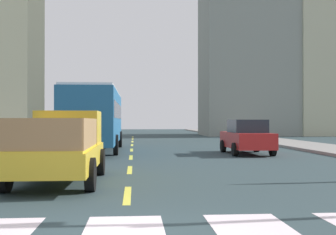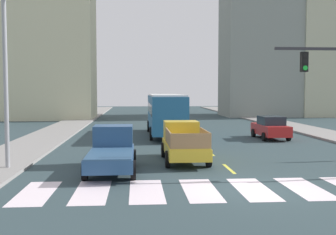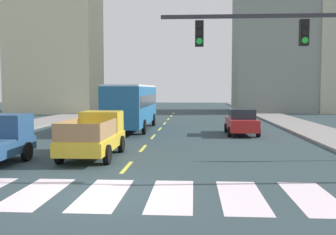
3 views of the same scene
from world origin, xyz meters
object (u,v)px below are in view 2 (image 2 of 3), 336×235
(pickup_stakebed, at_px, (184,142))
(pickup_dark, at_px, (112,150))
(city_bus, at_px, (165,112))
(streetlight_left, at_px, (9,61))
(sedan_near_right, at_px, (271,128))

(pickup_stakebed, relative_size, pickup_dark, 1.00)
(pickup_stakebed, bearing_deg, city_bus, 88.66)
(pickup_stakebed, bearing_deg, streetlight_left, -167.27)
(sedan_near_right, bearing_deg, pickup_stakebed, -132.77)
(city_bus, bearing_deg, pickup_dark, -103.16)
(pickup_dark, height_order, streetlight_left, streetlight_left)
(city_bus, xyz_separation_m, sedan_near_right, (7.73, -2.74, -1.09))
(pickup_stakebed, relative_size, streetlight_left, 0.58)
(pickup_stakebed, xyz_separation_m, city_bus, (-0.14, 11.74, 1.02))
(pickup_stakebed, height_order, pickup_dark, same)
(pickup_dark, bearing_deg, city_bus, 75.12)
(pickup_dark, distance_m, sedan_near_right, 16.01)
(sedan_near_right, distance_m, streetlight_left, 19.73)
(sedan_near_right, bearing_deg, city_bus, 157.88)
(pickup_dark, xyz_separation_m, streetlight_left, (-4.59, 0.34, 4.05))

